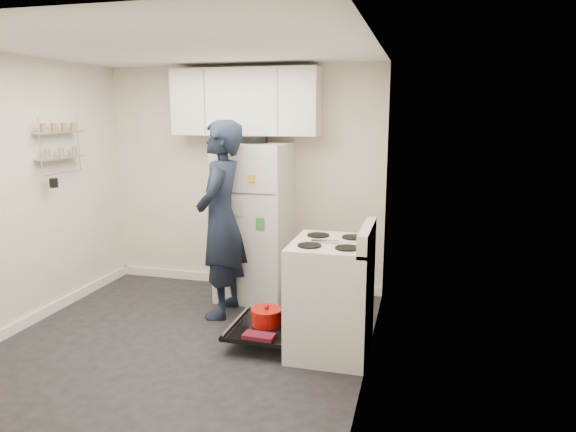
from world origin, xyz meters
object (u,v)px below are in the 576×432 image
(open_oven_door, at_px, (264,322))
(person, at_px, (221,220))
(electric_range, at_px, (330,298))
(refrigerator, at_px, (254,221))

(open_oven_door, relative_size, person, 0.36)
(person, bearing_deg, electric_range, 61.11)
(electric_range, relative_size, open_oven_door, 1.57)
(person, bearing_deg, refrigerator, 160.31)
(open_oven_door, bearing_deg, person, 138.49)
(open_oven_door, bearing_deg, electric_range, -0.61)
(electric_range, height_order, open_oven_door, electric_range)
(electric_range, bearing_deg, refrigerator, 132.95)
(open_oven_door, height_order, refrigerator, refrigerator)
(open_oven_door, height_order, person, person)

